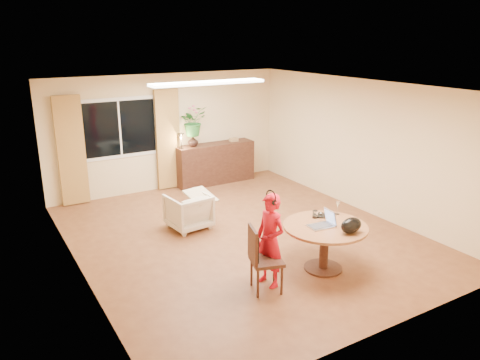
# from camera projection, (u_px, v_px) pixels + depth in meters

# --- Properties ---
(floor) EXTENTS (6.50, 6.50, 0.00)m
(floor) POSITION_uv_depth(u_px,v_px,m) (242.00, 236.00, 8.28)
(floor) COLOR brown
(floor) RESTS_ON ground
(ceiling) EXTENTS (6.50, 6.50, 0.00)m
(ceiling) POSITION_uv_depth(u_px,v_px,m) (242.00, 87.00, 7.50)
(ceiling) COLOR white
(ceiling) RESTS_ON wall_back
(wall_back) EXTENTS (5.50, 0.00, 5.50)m
(wall_back) POSITION_uv_depth(u_px,v_px,m) (168.00, 132.00, 10.56)
(wall_back) COLOR beige
(wall_back) RESTS_ON floor
(wall_left) EXTENTS (0.00, 6.50, 6.50)m
(wall_left) POSITION_uv_depth(u_px,v_px,m) (74.00, 192.00, 6.55)
(wall_left) COLOR beige
(wall_left) RESTS_ON floor
(wall_right) EXTENTS (0.00, 6.50, 6.50)m
(wall_right) POSITION_uv_depth(u_px,v_px,m) (361.00, 146.00, 9.23)
(wall_right) COLOR beige
(wall_right) RESTS_ON floor
(window) EXTENTS (1.70, 0.03, 1.30)m
(window) POSITION_uv_depth(u_px,v_px,m) (120.00, 128.00, 9.94)
(window) COLOR white
(window) RESTS_ON wall_back
(curtain_left) EXTENTS (0.55, 0.08, 2.25)m
(curtain_left) POSITION_uv_depth(u_px,v_px,m) (71.00, 151.00, 9.47)
(curtain_left) COLOR olive
(curtain_left) RESTS_ON wall_back
(curtain_right) EXTENTS (0.55, 0.08, 2.25)m
(curtain_right) POSITION_uv_depth(u_px,v_px,m) (168.00, 140.00, 10.50)
(curtain_right) COLOR olive
(curtain_right) RESTS_ON wall_back
(ceiling_panel) EXTENTS (2.20, 0.35, 0.05)m
(ceiling_panel) POSITION_uv_depth(u_px,v_px,m) (208.00, 83.00, 8.50)
(ceiling_panel) COLOR white
(ceiling_panel) RESTS_ON ceiling
(dining_table) EXTENTS (1.25, 1.25, 0.71)m
(dining_table) POSITION_uv_depth(u_px,v_px,m) (325.00, 235.00, 6.94)
(dining_table) COLOR brown
(dining_table) RESTS_ON floor
(dining_chair) EXTENTS (0.56, 0.53, 0.95)m
(dining_chair) POSITION_uv_depth(u_px,v_px,m) (267.00, 259.00, 6.38)
(dining_chair) COLOR black
(dining_chair) RESTS_ON floor
(child) EXTENTS (0.54, 0.41, 1.35)m
(child) POSITION_uv_depth(u_px,v_px,m) (270.00, 240.00, 6.48)
(child) COLOR #BB2C0E
(child) RESTS_ON floor
(laptop) EXTENTS (0.40, 0.28, 0.25)m
(laptop) POSITION_uv_depth(u_px,v_px,m) (321.00, 219.00, 6.81)
(laptop) COLOR #B7B7BC
(laptop) RESTS_ON dining_table
(tumbler) EXTENTS (0.10, 0.10, 0.12)m
(tumbler) POSITION_uv_depth(u_px,v_px,m) (315.00, 214.00, 7.16)
(tumbler) COLOR white
(tumbler) RESTS_ON dining_table
(wine_glass) EXTENTS (0.09, 0.09, 0.21)m
(wine_glass) POSITION_uv_depth(u_px,v_px,m) (337.00, 208.00, 7.29)
(wine_glass) COLOR white
(wine_glass) RESTS_ON dining_table
(pot_lid) EXTENTS (0.25, 0.25, 0.04)m
(pot_lid) POSITION_uv_depth(u_px,v_px,m) (321.00, 215.00, 7.25)
(pot_lid) COLOR white
(pot_lid) RESTS_ON dining_table
(handbag) EXTENTS (0.36, 0.22, 0.23)m
(handbag) POSITION_uv_depth(u_px,v_px,m) (351.00, 225.00, 6.60)
(handbag) COLOR black
(handbag) RESTS_ON dining_table
(armchair) EXTENTS (0.77, 0.79, 0.65)m
(armchair) POSITION_uv_depth(u_px,v_px,m) (188.00, 211.00, 8.52)
(armchair) COLOR beige
(armchair) RESTS_ON floor
(throw) EXTENTS (0.54, 0.62, 0.03)m
(throw) POSITION_uv_depth(u_px,v_px,m) (200.00, 192.00, 8.50)
(throw) COLOR beige
(throw) RESTS_ON armchair
(sideboard) EXTENTS (1.91, 0.47, 0.95)m
(sideboard) POSITION_uv_depth(u_px,v_px,m) (215.00, 163.00, 11.12)
(sideboard) COLOR black
(sideboard) RESTS_ON floor
(vase) EXTENTS (0.27, 0.27, 0.25)m
(vase) POSITION_uv_depth(u_px,v_px,m) (193.00, 141.00, 10.67)
(vase) COLOR black
(vase) RESTS_ON sideboard
(bouquet) EXTENTS (0.70, 0.65, 0.66)m
(bouquet) POSITION_uv_depth(u_px,v_px,m) (193.00, 121.00, 10.54)
(bouquet) COLOR #3C6D29
(bouquet) RESTS_ON vase
(book_stack) EXTENTS (0.20, 0.15, 0.08)m
(book_stack) POSITION_uv_depth(u_px,v_px,m) (234.00, 140.00, 11.22)
(book_stack) COLOR olive
(book_stack) RESTS_ON sideboard
(desk_lamp) EXTENTS (0.18, 0.18, 0.37)m
(desk_lamp) POSITION_uv_depth(u_px,v_px,m) (181.00, 141.00, 10.46)
(desk_lamp) COLOR black
(desk_lamp) RESTS_ON sideboard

